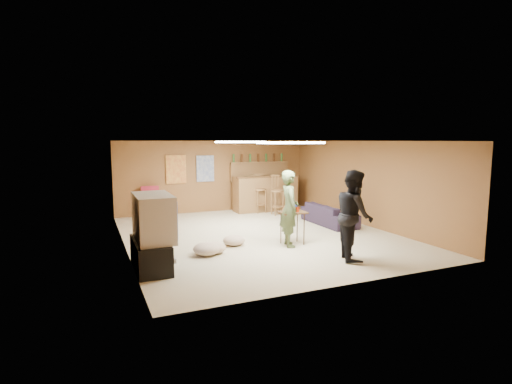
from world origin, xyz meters
name	(u,v)px	position (x,y,z in m)	size (l,w,h in m)	color
ground	(259,235)	(0.00, 0.00, 0.00)	(7.00, 7.00, 0.00)	#C1B693
ceiling	(259,141)	(0.00, 0.00, 2.20)	(6.00, 7.00, 0.02)	silver
wall_back	(214,176)	(0.00, 3.50, 1.10)	(6.00, 0.02, 2.20)	brown
wall_front	(352,215)	(0.00, -3.50, 1.10)	(6.00, 0.02, 2.20)	brown
wall_left	(124,196)	(-3.00, 0.00, 1.10)	(0.02, 7.00, 2.20)	brown
wall_right	(365,183)	(3.00, 0.00, 1.10)	(0.02, 7.00, 2.20)	brown
tv_stand	(151,255)	(-2.72, -1.50, 0.25)	(0.55, 1.30, 0.50)	black
dvd_box	(164,259)	(-2.50, -1.50, 0.15)	(0.35, 0.50, 0.08)	#B2B2B7
tv_body	(153,217)	(-2.65, -1.50, 0.90)	(0.60, 1.10, 0.80)	#B2B2B7
tv_screen	(171,216)	(-2.34, -1.50, 0.90)	(0.02, 0.95, 0.65)	navy
bar_counter	(265,193)	(1.50, 2.95, 0.55)	(2.00, 0.60, 1.10)	brown
bar_lip	(269,177)	(1.50, 2.70, 1.10)	(2.10, 0.12, 0.05)	#402914
bar_shelf	(260,162)	(1.50, 3.40, 1.50)	(2.00, 0.18, 0.05)	brown
bar_backing	(259,172)	(1.50, 3.42, 1.20)	(2.00, 0.14, 0.60)	brown
poster_left	(176,169)	(-1.20, 3.46, 1.35)	(0.60, 0.03, 0.85)	#BF3F26
poster_right	(205,169)	(-0.30, 3.46, 1.35)	(0.55, 0.03, 0.80)	#334C99
folding_chair_stack	(150,202)	(-2.00, 3.30, 0.45)	(0.50, 0.14, 0.90)	#A11D33
ceiling_panel_front	(291,143)	(0.00, -1.50, 2.17)	(1.20, 0.60, 0.04)	white
ceiling_panel_back	(241,142)	(0.00, 1.20, 2.17)	(1.20, 0.60, 0.04)	white
person_olive	(289,208)	(0.20, -1.11, 0.80)	(0.58, 0.38, 1.60)	#4A5A34
person_black	(354,215)	(0.86, -2.41, 0.84)	(0.82, 0.64, 1.68)	black
sofa	(329,214)	(2.20, 0.41, 0.26)	(1.80, 0.71, 0.53)	black
tray_table	(292,228)	(0.33, -1.02, 0.35)	(0.55, 0.44, 0.71)	#402914
cup_red_near	(286,209)	(0.19, -0.96, 0.76)	(0.08, 0.08, 0.11)	red
cup_red_far	(298,210)	(0.40, -1.11, 0.76)	(0.08, 0.08, 0.10)	red
cup_blue	(296,208)	(0.47, -0.89, 0.77)	(0.08, 0.08, 0.11)	navy
bar_stool_left	(260,194)	(1.20, 2.68, 0.56)	(0.36, 0.36, 1.13)	brown
bar_stool_right	(277,195)	(1.53, 2.16, 0.60)	(0.38, 0.38, 1.21)	brown
cushion_near_tv	(207,249)	(-1.59, -1.08, 0.12)	(0.53, 0.53, 0.24)	tan
cushion_mid	(234,240)	(-0.86, -0.60, 0.11)	(0.47, 0.47, 0.21)	tan
cushion_far	(214,248)	(-1.43, -1.02, 0.11)	(0.47, 0.47, 0.21)	tan
bottle_row	(258,158)	(1.44, 3.38, 1.65)	(1.76, 0.08, 0.26)	#3F7233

